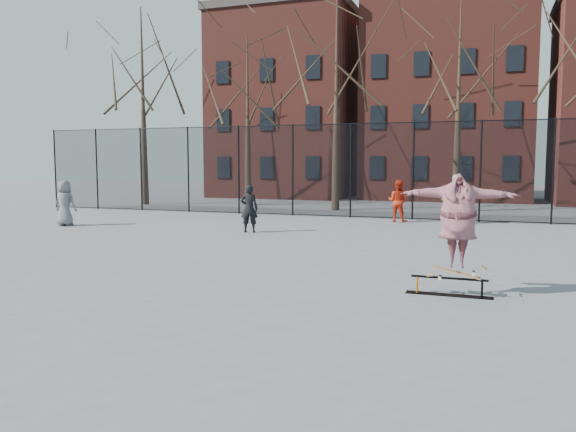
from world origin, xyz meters
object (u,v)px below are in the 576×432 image
(skateboard, at_px, (457,275))
(bystander_white, at_px, (456,199))
(bystander_red, at_px, (398,201))
(skate_rail, at_px, (449,288))
(bystander_black, at_px, (249,209))
(skater, at_px, (458,225))
(bystander_grey, at_px, (65,203))

(skateboard, distance_m, bystander_white, 12.09)
(skateboard, distance_m, bystander_red, 12.40)
(skate_rail, xyz_separation_m, bystander_white, (-0.55, 12.06, 0.82))
(skate_rail, height_order, bystander_black, bystander_black)
(skater, relative_size, bystander_grey, 1.21)
(skateboard, distance_m, skater, 0.88)
(skate_rail, height_order, bystander_grey, bystander_grey)
(skate_rail, height_order, skateboard, skateboard)
(skater, bearing_deg, bystander_red, 99.42)
(skate_rail, distance_m, bystander_grey, 15.58)
(skate_rail, relative_size, bystander_red, 0.92)
(bystander_grey, height_order, bystander_red, bystander_grey)
(bystander_black, bearing_deg, skater, 121.72)
(skater, height_order, bystander_red, skater)
(bystander_red, distance_m, bystander_white, 2.20)
(bystander_black, xyz_separation_m, bystander_white, (6.40, 5.04, 0.15))
(skateboard, bearing_deg, skater, -90.00)
(skate_rail, bearing_deg, bystander_grey, 155.43)
(bystander_black, bearing_deg, bystander_grey, -9.25)
(skate_rail, distance_m, skateboard, 0.29)
(bystander_black, bearing_deg, bystander_red, -143.34)
(skater, relative_size, bystander_red, 1.24)
(skater, bearing_deg, skate_rail, 176.00)
(bystander_grey, bearing_deg, bystander_white, -163.91)
(bystander_grey, bearing_deg, skate_rail, 149.20)
(bystander_black, distance_m, bystander_white, 8.15)
(bystander_black, bearing_deg, bystander_white, -155.31)
(skateboard, xyz_separation_m, skater, (0.00, -0.00, 0.88))
(bystander_red, height_order, bystander_white, bystander_white)
(skate_rail, xyz_separation_m, bystander_black, (-6.95, 7.01, 0.68))
(skateboard, bearing_deg, bystander_black, 135.27)
(skate_rail, xyz_separation_m, bystander_red, (-2.75, 12.06, 0.69))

